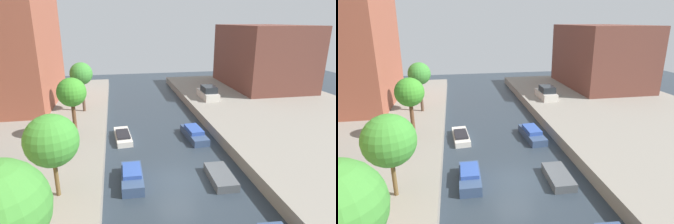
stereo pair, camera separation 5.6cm
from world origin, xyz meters
TOP-DOWN VIEW (x-y plane):
  - ground_plane at (0.00, 0.00)m, footprint 84.00×84.00m
  - apartment_tower_far at (-16.00, 18.95)m, footprint 10.00×13.80m
  - low_block_right at (18.00, 22.92)m, footprint 10.00×14.74m
  - street_tree_2 at (-7.41, -1.86)m, footprint 2.93×2.93m
  - street_tree_3 at (-7.41, 6.65)m, footprint 2.38×2.38m
  - street_tree_4 at (-7.41, 14.36)m, footprint 2.39×2.39m
  - parked_car at (7.77, 17.09)m, footprint 1.79×4.28m
  - moored_boat_left_3 at (-3.09, 0.32)m, footprint 1.49×3.70m
  - moored_boat_left_4 at (-3.45, 7.94)m, footprint 1.66×4.17m
  - moored_boat_right_3 at (2.94, -0.53)m, footprint 1.62×3.34m
  - moored_boat_right_4 at (3.16, 7.08)m, footprint 1.72×4.52m

SIDE VIEW (x-z plane):
  - ground_plane at x=0.00m, z-range 0.00..0.00m
  - moored_boat_right_3 at x=2.94m, z-range 0.00..0.58m
  - moored_boat_left_4 at x=-3.45m, z-range -0.05..0.66m
  - moored_boat_right_4 at x=3.16m, z-range -0.07..0.91m
  - moored_boat_left_3 at x=-3.09m, z-range -0.06..0.90m
  - parked_car at x=7.77m, z-range 0.86..2.49m
  - street_tree_2 at x=-7.41m, z-range 1.95..6.81m
  - street_tree_3 at x=-7.41m, z-range 2.35..7.56m
  - street_tree_4 at x=-7.41m, z-range 2.43..7.79m
  - low_block_right at x=18.00m, z-range 1.00..9.94m
  - apartment_tower_far at x=-16.00m, z-range 1.00..20.90m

